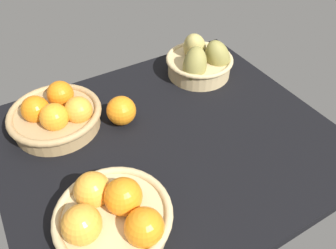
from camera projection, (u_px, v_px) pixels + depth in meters
market_tray at (168, 142)px, 87.53cm from camera, size 84.00×72.00×3.00cm
basket_near_left at (113, 215)px, 65.32cm from camera, size 23.76×23.76×10.66cm
basket_far_left at (56, 115)px, 87.01cm from camera, size 24.32×24.32×10.34cm
basket_far_right_pears at (200, 62)px, 104.44cm from camera, size 21.81×21.16×14.69cm
loose_orange_front_gap at (121, 111)px, 88.48cm from camera, size 7.93×7.93×7.93cm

